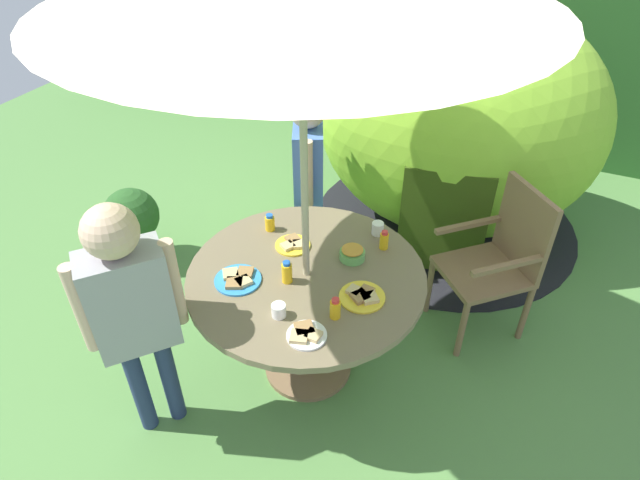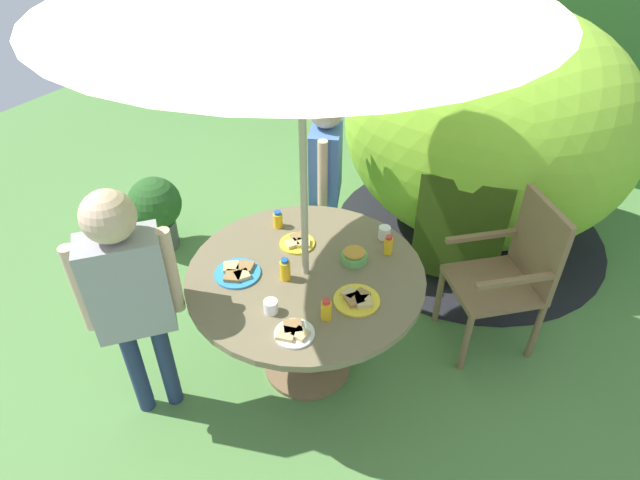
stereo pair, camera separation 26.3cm
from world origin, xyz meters
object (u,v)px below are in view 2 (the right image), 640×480
child_in_grey_shirt (128,285)px  juice_bottle_far_left (278,220)px  wooden_chair (511,270)px  plate_mid_left (298,242)px  juice_bottle_near_left (326,310)px  snack_bowl (354,256)px  plate_near_right (294,332)px  juice_bottle_center_back (388,245)px  potted_plant (156,209)px  juice_bottle_center_front (285,270)px  plate_front_edge (357,299)px  cup_far (384,233)px  dome_tent (486,133)px  child_in_blue_shirt (326,163)px  cup_near (271,307)px  garden_table (306,292)px  plate_far_right (238,272)px

child_in_grey_shirt → juice_bottle_far_left: bearing=28.0°
wooden_chair → plate_mid_left: 1.27m
juice_bottle_near_left → child_in_grey_shirt: bearing=-153.3°
snack_bowl → plate_near_right: bearing=-89.1°
juice_bottle_center_back → plate_mid_left: bearing=-157.9°
potted_plant → juice_bottle_center_front: juice_bottle_center_front is taller
juice_bottle_center_front → snack_bowl: bearing=52.1°
plate_front_edge → plate_mid_left: 0.55m
snack_bowl → juice_bottle_center_front: 0.39m
juice_bottle_far_left → wooden_chair: bearing=24.2°
juice_bottle_center_front → juice_bottle_center_back: (0.37, 0.47, -0.01)m
child_in_grey_shirt → cup_far: size_ratio=19.04×
dome_tent → potted_plant: dome_tent is taller
plate_near_right → juice_bottle_far_left: size_ratio=1.82×
child_in_blue_shirt → juice_bottle_center_back: 0.90m
snack_bowl → cup_near: (-0.17, -0.55, -0.00)m
wooden_chair → cup_near: wooden_chair is taller
plate_near_right → juice_bottle_near_left: (0.08, 0.17, 0.04)m
cup_near → plate_mid_left: bearing=109.0°
dome_tent → potted_plant: size_ratio=4.05×
garden_table → juice_bottle_near_left: bearing=-41.6°
juice_bottle_center_front → plate_far_right: bearing=-156.6°
snack_bowl → juice_bottle_far_left: bearing=174.1°
child_in_grey_shirt → cup_near: child_in_grey_shirt is taller
potted_plant → juice_bottle_center_front: size_ratio=4.68×
dome_tent → snack_bowl: 1.64m
dome_tent → cup_far: (-0.16, -1.35, -0.09)m
wooden_chair → plate_front_edge: (-0.57, -0.89, 0.22)m
dome_tent → potted_plant: 2.49m
dome_tent → child_in_grey_shirt: bearing=-119.9°
cup_far → child_in_blue_shirt: bearing=146.0°
child_in_grey_shirt → juice_bottle_near_left: 0.95m
plate_mid_left → juice_bottle_far_left: juice_bottle_far_left is taller
potted_plant → plate_near_right: (1.79, -0.84, 0.42)m
child_in_grey_shirt → snack_bowl: child_in_grey_shirt is taller
plate_mid_left → cup_far: (0.39, 0.30, 0.03)m
plate_far_right → cup_near: bearing=-23.9°
garden_table → juice_bottle_center_front: 0.23m
dome_tent → cup_near: dome_tent is taller
wooden_chair → plate_mid_left: bearing=-101.3°
dome_tent → child_in_blue_shirt: size_ratio=1.81×
plate_near_right → cup_far: (0.04, 0.89, 0.02)m
child_in_grey_shirt → plate_near_right: child_in_grey_shirt is taller
wooden_chair → juice_bottle_center_back: (-0.60, -0.46, 0.26)m
child_in_grey_shirt → snack_bowl: 1.16m
potted_plant → child_in_grey_shirt: child_in_grey_shirt is taller
child_in_blue_shirt → child_in_grey_shirt: 1.58m
plate_front_edge → juice_bottle_far_left: juice_bottle_far_left is taller
cup_near → juice_bottle_far_left: bearing=121.5°
plate_near_right → wooden_chair: bearing=59.9°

